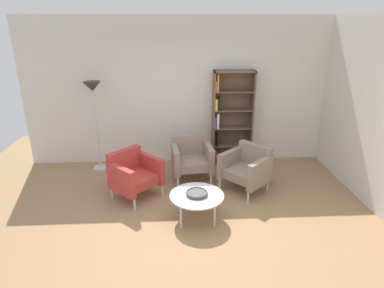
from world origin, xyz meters
TOP-DOWN VIEW (x-y plane):
  - ground_plane at (0.00, 0.00)m, footprint 8.32×8.32m
  - plaster_back_panel at (0.00, 2.46)m, footprint 6.40×0.12m
  - plaster_right_partition at (2.86, 0.60)m, footprint 0.12×5.20m
  - bookshelf_tall at (0.86, 2.26)m, footprint 0.80×0.30m
  - coffee_table_low at (0.06, 0.18)m, footprint 0.80×0.80m
  - decorative_bowl at (0.06, 0.18)m, footprint 0.32×0.32m
  - armchair_spare_guest at (0.98, 1.06)m, footprint 0.95×0.95m
  - armchair_corner_red at (0.05, 1.55)m, footprint 0.78×0.73m
  - armchair_near_window at (-0.94, 0.93)m, footprint 0.95×0.95m
  - floor_lamp_torchiere at (-1.75, 2.08)m, footprint 0.32×0.32m

SIDE VIEW (x-z plane):
  - ground_plane at x=0.00m, z-range 0.00..0.00m
  - coffee_table_low at x=0.06m, z-range 0.17..0.57m
  - armchair_spare_guest at x=0.98m, z-range 0.02..0.80m
  - armchair_corner_red at x=0.05m, z-range 0.02..0.80m
  - armchair_near_window at x=-0.94m, z-range 0.02..0.80m
  - decorative_bowl at x=0.06m, z-range 0.41..0.46m
  - bookshelf_tall at x=0.86m, z-range -0.01..1.89m
  - floor_lamp_torchiere at x=-1.75m, z-range 0.58..2.32m
  - plaster_back_panel at x=0.00m, z-range 0.00..2.90m
  - plaster_right_partition at x=2.86m, z-range 0.00..2.90m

